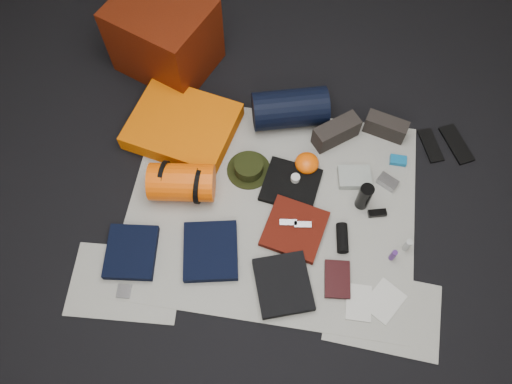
# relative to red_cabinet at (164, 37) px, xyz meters

# --- Properties ---
(floor) EXTENTS (4.50, 4.50, 0.02)m
(floor) POSITION_rel_red_cabinet_xyz_m (0.81, -0.93, -0.24)
(floor) COLOR black
(floor) RESTS_ON ground
(newspaper_mat) EXTENTS (1.60, 1.30, 0.01)m
(newspaper_mat) POSITION_rel_red_cabinet_xyz_m (0.81, -0.93, -0.23)
(newspaper_mat) COLOR beige
(newspaper_mat) RESTS_ON floor
(newspaper_sheet_front_left) EXTENTS (0.61, 0.44, 0.00)m
(newspaper_sheet_front_left) POSITION_rel_red_cabinet_xyz_m (0.11, -1.48, -0.23)
(newspaper_sheet_front_left) COLOR beige
(newspaper_sheet_front_left) RESTS_ON floor
(newspaper_sheet_front_right) EXTENTS (0.60, 0.43, 0.00)m
(newspaper_sheet_front_right) POSITION_rel_red_cabinet_xyz_m (1.46, -1.43, -0.23)
(newspaper_sheet_front_right) COLOR beige
(newspaper_sheet_front_right) RESTS_ON floor
(red_cabinet) EXTENTS (0.70, 0.64, 0.47)m
(red_cabinet) POSITION_rel_red_cabinet_xyz_m (0.00, 0.00, 0.00)
(red_cabinet) COLOR #541606
(red_cabinet) RESTS_ON floor
(sleeping_pad) EXTENTS (0.69, 0.60, 0.11)m
(sleeping_pad) POSITION_rel_red_cabinet_xyz_m (0.21, -0.52, -0.17)
(sleeping_pad) COLOR #F46602
(sleeping_pad) RESTS_ON newspaper_mat
(stuff_sack) EXTENTS (0.38, 0.25, 0.21)m
(stuff_sack) POSITION_rel_red_cabinet_xyz_m (0.30, -0.91, -0.12)
(stuff_sack) COLOR #FB5404
(stuff_sack) RESTS_ON newspaper_mat
(sack_strap_left) EXTENTS (0.02, 0.22, 0.22)m
(sack_strap_left) POSITION_rel_red_cabinet_xyz_m (0.20, -0.91, -0.12)
(sack_strap_left) COLOR black
(sack_strap_left) RESTS_ON newspaper_mat
(sack_strap_right) EXTENTS (0.03, 0.22, 0.22)m
(sack_strap_right) POSITION_rel_red_cabinet_xyz_m (0.40, -0.91, -0.12)
(sack_strap_right) COLOR black
(sack_strap_right) RESTS_ON newspaper_mat
(navy_duffel) EXTENTS (0.49, 0.34, 0.23)m
(navy_duffel) POSITION_rel_red_cabinet_xyz_m (0.83, -0.33, -0.11)
(navy_duffel) COLOR black
(navy_duffel) RESTS_ON newspaper_mat
(boonie_brim) EXTENTS (0.34, 0.34, 0.01)m
(boonie_brim) POSITION_rel_red_cabinet_xyz_m (0.64, -0.72, -0.22)
(boonie_brim) COLOR black
(boonie_brim) RESTS_ON newspaper_mat
(boonie_crown) EXTENTS (0.17, 0.17, 0.07)m
(boonie_crown) POSITION_rel_red_cabinet_xyz_m (0.64, -0.72, -0.18)
(boonie_crown) COLOR black
(boonie_crown) RESTS_ON boonie_brim
(hiking_boot_left) EXTENTS (0.28, 0.26, 0.14)m
(hiking_boot_left) POSITION_rel_red_cabinet_xyz_m (1.12, -0.43, -0.16)
(hiking_boot_left) COLOR black
(hiking_boot_left) RESTS_ON newspaper_mat
(hiking_boot_right) EXTENTS (0.26, 0.15, 0.12)m
(hiking_boot_right) POSITION_rel_red_cabinet_xyz_m (1.41, -0.34, -0.17)
(hiking_boot_right) COLOR black
(hiking_boot_right) RESTS_ON newspaper_mat
(flip_flop_left) EXTENTS (0.16, 0.25, 0.01)m
(flip_flop_left) POSITION_rel_red_cabinet_xyz_m (1.69, -0.39, -0.23)
(flip_flop_left) COLOR black
(flip_flop_left) RESTS_ON floor
(flip_flop_right) EXTENTS (0.21, 0.29, 0.01)m
(flip_flop_right) POSITION_rel_red_cabinet_xyz_m (1.85, -0.35, -0.23)
(flip_flop_right) COLOR black
(flip_flop_right) RESTS_ON floor
(trousers_navy_a) EXTENTS (0.30, 0.33, 0.05)m
(trousers_navy_a) POSITION_rel_red_cabinet_xyz_m (0.10, -1.33, -0.20)
(trousers_navy_a) COLOR black
(trousers_navy_a) RESTS_ON newspaper_mat
(trousers_navy_b) EXTENTS (0.35, 0.38, 0.05)m
(trousers_navy_b) POSITION_rel_red_cabinet_xyz_m (0.52, -1.25, -0.20)
(trousers_navy_b) COLOR black
(trousers_navy_b) RESTS_ON newspaper_mat
(trousers_charcoal) EXTENTS (0.36, 0.39, 0.05)m
(trousers_charcoal) POSITION_rel_red_cabinet_xyz_m (0.93, -1.38, -0.20)
(trousers_charcoal) COLOR black
(trousers_charcoal) RESTS_ON newspaper_mat
(black_tshirt) EXTENTS (0.35, 0.33, 0.03)m
(black_tshirt) POSITION_rel_red_cabinet_xyz_m (0.90, -0.79, -0.21)
(black_tshirt) COLOR black
(black_tshirt) RESTS_ON newspaper_mat
(red_shirt) EXTENTS (0.37, 0.37, 0.04)m
(red_shirt) POSITION_rel_red_cabinet_xyz_m (0.95, -1.06, -0.21)
(red_shirt) COLOR #4F1108
(red_shirt) RESTS_ON newspaper_mat
(orange_stuff_sack) EXTENTS (0.15, 0.15, 0.09)m
(orange_stuff_sack) POSITION_rel_red_cabinet_xyz_m (0.97, -0.65, -0.18)
(orange_stuff_sack) COLOR #FB5404
(orange_stuff_sack) RESTS_ON newspaper_mat
(first_aid_pouch) EXTENTS (0.20, 0.17, 0.05)m
(first_aid_pouch) POSITION_rel_red_cabinet_xyz_m (1.25, -0.69, -0.21)
(first_aid_pouch) COLOR gray
(first_aid_pouch) RESTS_ON newspaper_mat
(water_bottle) EXTENTS (0.09, 0.09, 0.19)m
(water_bottle) POSITION_rel_red_cabinet_xyz_m (1.30, -0.84, -0.13)
(water_bottle) COLOR black
(water_bottle) RESTS_ON newspaper_mat
(speaker) EXTENTS (0.08, 0.17, 0.06)m
(speaker) POSITION_rel_red_cabinet_xyz_m (1.21, -1.07, -0.20)
(speaker) COLOR black
(speaker) RESTS_ON newspaper_mat
(compact_camera) EXTENTS (0.13, 0.11, 0.04)m
(compact_camera) POSITION_rel_red_cabinet_xyz_m (1.44, -0.69, -0.21)
(compact_camera) COLOR #9E9EA2
(compact_camera) RESTS_ON newspaper_mat
(cyan_case) EXTENTS (0.10, 0.06, 0.03)m
(cyan_case) POSITION_rel_red_cabinet_xyz_m (1.50, -0.53, -0.21)
(cyan_case) COLOR #0F6398
(cyan_case) RESTS_ON newspaper_mat
(toiletry_purple) EXTENTS (0.03, 0.03, 0.09)m
(toiletry_purple) POSITION_rel_red_cabinet_xyz_m (1.48, -1.13, -0.18)
(toiletry_purple) COLOR #462069
(toiletry_purple) RESTS_ON newspaper_mat
(toiletry_clear) EXTENTS (0.04, 0.04, 0.10)m
(toiletry_clear) POSITION_rel_red_cabinet_xyz_m (1.56, -1.07, -0.18)
(toiletry_clear) COLOR #A5AAA5
(toiletry_clear) RESTS_ON newspaper_mat
(paperback_book) EXTENTS (0.15, 0.21, 0.03)m
(paperback_book) POSITION_rel_red_cabinet_xyz_m (1.21, -1.30, -0.21)
(paperback_book) COLOR black
(paperback_book) RESTS_ON newspaper_mat
(map_booklet) EXTENTS (0.13, 0.19, 0.01)m
(map_booklet) POSITION_rel_red_cabinet_xyz_m (1.33, -1.40, -0.22)
(map_booklet) COLOR beige
(map_booklet) RESTS_ON newspaper_mat
(map_printout) EXTENTS (0.24, 0.25, 0.01)m
(map_printout) POSITION_rel_red_cabinet_xyz_m (1.46, -1.38, -0.23)
(map_printout) COLOR beige
(map_printout) RESTS_ON newspaper_mat
(sunglasses) EXTENTS (0.11, 0.07, 0.03)m
(sunglasses) POSITION_rel_red_cabinet_xyz_m (1.40, -0.89, -0.22)
(sunglasses) COLOR black
(sunglasses) RESTS_ON newspaper_mat
(key_cluster) EXTENTS (0.08, 0.08, 0.01)m
(key_cluster) POSITION_rel_red_cabinet_xyz_m (0.11, -1.53, -0.22)
(key_cluster) COLOR #9E9EA2
(key_cluster) RESTS_ON newspaper_mat
(tape_roll) EXTENTS (0.05, 0.05, 0.04)m
(tape_roll) POSITION_rel_red_cabinet_xyz_m (0.92, -0.76, -0.18)
(tape_roll) COLOR silver
(tape_roll) RESTS_ON black_tshirt
(energy_bar_a) EXTENTS (0.10, 0.05, 0.01)m
(energy_bar_a) POSITION_rel_red_cabinet_xyz_m (0.91, -1.04, -0.18)
(energy_bar_a) COLOR #9E9EA2
(energy_bar_a) RESTS_ON red_shirt
(energy_bar_b) EXTENTS (0.10, 0.05, 0.01)m
(energy_bar_b) POSITION_rel_red_cabinet_xyz_m (0.99, -1.04, -0.18)
(energy_bar_b) COLOR #9E9EA2
(energy_bar_b) RESTS_ON red_shirt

